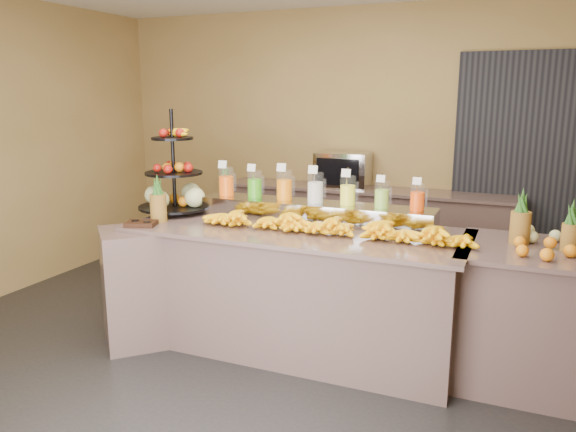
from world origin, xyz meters
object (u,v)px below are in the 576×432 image
Objects in this scene: banana_heap at (333,224)px; fruit_stand at (178,187)px; condiment_caddy at (141,224)px; right_fruit_pile at (541,240)px; pitcher_tray at (315,212)px; oven_warmer at (343,170)px.

banana_heap is 1.44m from fruit_stand.
banana_heap is at bearing 13.24° from condiment_caddy.
right_fruit_pile is at bearing 9.05° from condiment_caddy.
right_fruit_pile is at bearing -5.49° from fruit_stand.
pitcher_tray is 4.57× the size of right_fruit_pile.
banana_heap is at bearing -51.83° from pitcher_tray.
banana_heap is (0.26, -0.32, -0.00)m from pitcher_tray.
pitcher_tray is 1.62m from right_fruit_pile.
oven_warmer is at bearing 105.64° from banana_heap.
condiment_caddy is at bearing -112.68° from oven_warmer.
fruit_stand is at bearing 172.34° from banana_heap.
right_fruit_pile is at bearing -47.36° from oven_warmer.
right_fruit_pile reaches higher than pitcher_tray.
right_fruit_pile is (2.75, 0.44, 0.05)m from condiment_caddy.
fruit_stand reaches higher than right_fruit_pile.
pitcher_tray is at bearing 29.67° from condiment_caddy.
pitcher_tray is 0.89× the size of banana_heap.
condiment_caddy is 2.79m from right_fruit_pile.
banana_heap is 1.35m from right_fruit_pile.
pitcher_tray is at bearing 128.17° from banana_heap.
right_fruit_pile is (2.76, -0.08, -0.15)m from fruit_stand.
right_fruit_pile is at bearing 4.58° from banana_heap.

